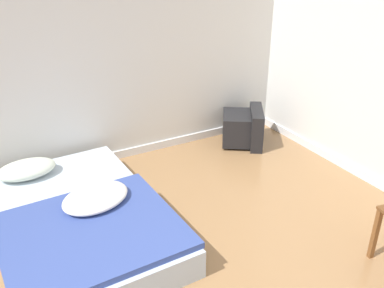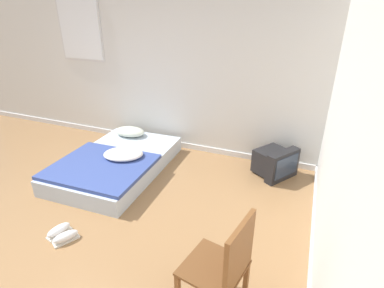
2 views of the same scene
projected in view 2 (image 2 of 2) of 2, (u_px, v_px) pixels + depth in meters
The scene contains 7 objects.
ground_plane at pixel (41, 227), 3.33m from camera, with size 20.00×20.00×0.00m, color #997047.
wall_back at pixel (146, 69), 4.90m from camera, with size 8.01×0.08×2.60m.
wall_right at pixel (347, 179), 1.81m from camera, with size 0.08×7.37×2.60m.
mattress_bed at pixel (117, 162), 4.40m from camera, with size 1.32×1.98×0.38m.
crt_tv at pixel (275, 162), 4.27m from camera, with size 0.65×0.66×0.42m.
wooden_chair at pixel (226, 264), 2.16m from camera, with size 0.51×0.51×0.94m.
sneaker_pair at pixel (62, 234), 3.16m from camera, with size 0.34×0.33×0.10m.
Camera 2 is at (2.55, -1.80, 2.24)m, focal length 28.00 mm.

